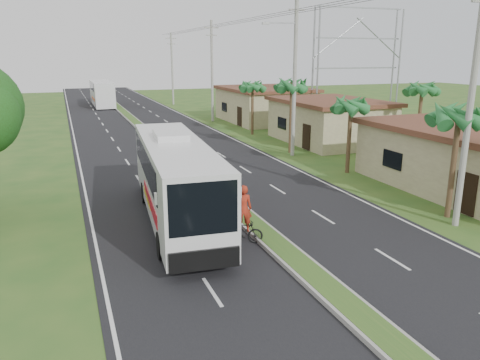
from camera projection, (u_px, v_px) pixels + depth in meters
name	position (u px, v px, depth m)	size (l,w,h in m)	color
ground	(309.00, 275.00, 16.17)	(180.00, 180.00, 0.00)	#2B551F
road_asphalt	(176.00, 158.00, 34.24)	(14.00, 160.00, 0.02)	black
median_strip	(176.00, 157.00, 34.21)	(1.20, 160.00, 0.18)	gray
lane_edge_left	(80.00, 166.00, 31.95)	(0.12, 160.00, 0.01)	silver
lane_edge_right	(260.00, 152.00, 36.53)	(0.12, 160.00, 0.01)	silver
shop_near	(480.00, 159.00, 25.91)	(8.60, 12.60, 3.52)	tan
shop_mid	(329.00, 121.00, 40.35)	(7.60, 10.60, 3.67)	tan
shop_far	(264.00, 104.00, 52.97)	(8.60, 11.60, 3.82)	tan
palm_verge_a	(459.00, 116.00, 20.73)	(2.40, 2.40, 5.45)	#473321
palm_verge_b	(351.00, 105.00, 29.09)	(2.40, 2.40, 5.05)	#473321
palm_verge_c	(292.00, 86.00, 35.01)	(2.40, 2.40, 5.85)	#473321
palm_verge_d	(253.00, 86.00, 43.46)	(2.40, 2.40, 5.25)	#473321
palm_behind_shop	(422.00, 89.00, 34.42)	(2.40, 2.40, 5.65)	#473321
utility_pole_a	(471.00, 97.00, 19.41)	(1.60, 0.28, 11.00)	gray
utility_pole_b	(294.00, 71.00, 33.70)	(3.20, 0.28, 12.00)	gray
utility_pole_c	(212.00, 70.00, 51.93)	(1.60, 0.28, 11.00)	gray
utility_pole_d	(172.00, 68.00, 70.06)	(1.60, 0.28, 10.50)	gray
billboard_lattice	(358.00, 60.00, 49.02)	(10.18, 1.18, 12.07)	gray
coach_bus_main	(175.00, 175.00, 20.84)	(3.53, 12.36, 3.94)	silver
coach_bus_far	(102.00, 92.00, 68.88)	(2.75, 12.26, 3.57)	silver
motorcyclist	(243.00, 221.00, 18.57)	(1.66, 0.88, 2.46)	black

